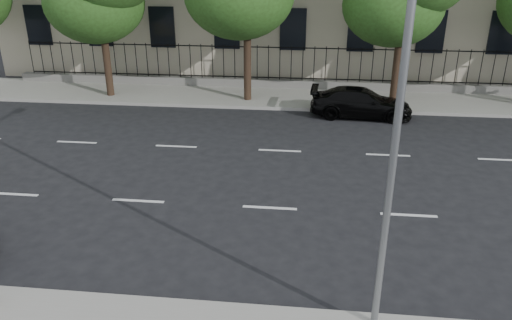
# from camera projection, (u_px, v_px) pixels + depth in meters

# --- Properties ---
(ground) EXTENTS (120.00, 120.00, 0.00)m
(ground) POSITION_uv_depth(u_px,v_px,m) (261.00, 256.00, 12.40)
(ground) COLOR black
(ground) RESTS_ON ground
(far_sidewalk) EXTENTS (60.00, 4.00, 0.15)m
(far_sidewalk) POSITION_uv_depth(u_px,v_px,m) (289.00, 97.00, 25.16)
(far_sidewalk) COLOR gray
(far_sidewalk) RESTS_ON ground
(lane_markings) EXTENTS (49.60, 4.62, 0.01)m
(lane_markings) POSITION_uv_depth(u_px,v_px,m) (275.00, 176.00, 16.74)
(lane_markings) COLOR silver
(lane_markings) RESTS_ON ground
(iron_fence) EXTENTS (30.00, 0.50, 2.20)m
(iron_fence) POSITION_uv_depth(u_px,v_px,m) (291.00, 78.00, 26.49)
(iron_fence) COLOR slate
(iron_fence) RESTS_ON far_sidewalk
(street_light) EXTENTS (0.25, 3.32, 8.05)m
(street_light) POSITION_uv_depth(u_px,v_px,m) (398.00, 70.00, 8.50)
(street_light) COLOR slate
(street_light) RESTS_ON near_sidewalk
(black_sedan) EXTENTS (4.60, 2.10, 1.30)m
(black_sedan) POSITION_uv_depth(u_px,v_px,m) (361.00, 103.00, 22.31)
(black_sedan) COLOR black
(black_sedan) RESTS_ON ground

